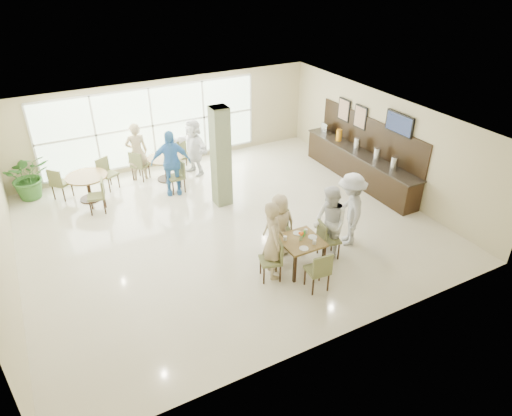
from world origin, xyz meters
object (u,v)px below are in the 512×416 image
round_table_left (87,181)px  teen_right (330,223)px  main_table (301,244)px  adult_a (171,163)px  round_table_right (165,162)px  teen_left (273,240)px  teen_standing (350,210)px  buffet_counter (360,164)px  potted_plant (28,176)px  adult_b (193,147)px  teen_far (279,225)px  adult_standing (137,152)px

round_table_left → teen_right: (4.41, -5.44, 0.31)m
main_table → adult_a: 4.98m
round_table_right → adult_a: adult_a is taller
main_table → teen_left: teen_left is taller
teen_left → teen_standing: (2.23, 0.22, 0.01)m
main_table → round_table_left: (-3.57, 5.54, -0.07)m
buffet_counter → teen_standing: buffet_counter is taller
round_table_left → buffet_counter: size_ratio=0.25×
potted_plant → teen_left: 7.72m
teen_standing → adult_b: (-1.85, 5.45, -0.04)m
teen_left → teen_right: (1.49, 0.01, -0.03)m
teen_far → adult_a: bearing=-63.4°
main_table → adult_standing: size_ratio=0.49×
round_table_left → adult_a: adult_a is taller
buffet_counter → adult_standing: bearing=151.2°
teen_far → adult_b: size_ratio=0.86×
buffet_counter → teen_right: bearing=-138.8°
main_table → round_table_right: same height
round_table_left → teen_left: teen_left is taller
round_table_left → teen_right: teen_right is taller
adult_standing → teen_left: bearing=106.6°
potted_plant → teen_left: bearing=-55.6°
main_table → potted_plant: size_ratio=0.66×
buffet_counter → teen_left: (-4.66, -2.79, 0.36)m
teen_far → adult_a: 4.24m
buffet_counter → adult_a: (-5.33, 1.92, 0.41)m
teen_far → round_table_right: bearing=-67.6°
buffet_counter → adult_b: buffet_counter is taller
round_table_right → teen_far: teen_far is taller
round_table_left → potted_plant: bearing=147.5°
potted_plant → teen_standing: bearing=-43.0°
teen_standing → adult_standing: (-3.52, 5.84, -0.02)m
buffet_counter → potted_plant: 9.71m
round_table_right → teen_right: size_ratio=0.61×
main_table → round_table_right: (-1.21, 5.74, -0.08)m
round_table_right → teen_left: bearing=-84.4°
round_table_right → adult_a: bearing=-96.8°
adult_b → teen_right: bearing=-5.4°
round_table_left → teen_standing: teen_standing is taller
main_table → teen_standing: bearing=11.0°
round_table_right → adult_standing: (-0.73, 0.41, 0.34)m
round_table_right → adult_b: bearing=0.9°
round_table_right → teen_far: 5.13m
potted_plant → adult_standing: 3.10m
round_table_right → teen_left: teen_left is taller
main_table → teen_left: 0.71m
potted_plant → teen_standing: 9.02m
round_table_left → teen_far: size_ratio=0.75×
main_table → buffet_counter: bearing=35.7°
potted_plant → adult_a: 4.06m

